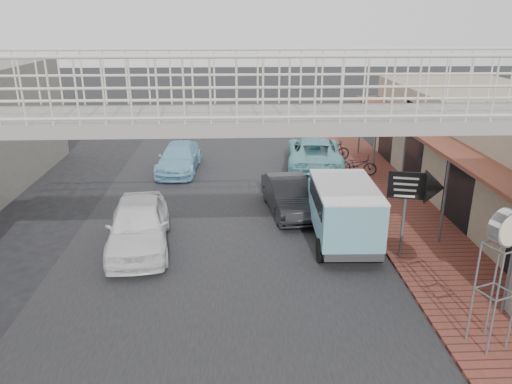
{
  "coord_description": "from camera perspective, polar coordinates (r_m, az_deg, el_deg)",
  "views": [
    {
      "loc": [
        0.4,
        -13.29,
        6.97
      ],
      "look_at": [
        1.03,
        1.26,
        1.8
      ],
      "focal_mm": 35.0,
      "sensor_mm": 36.0,
      "label": 1
    }
  ],
  "objects": [
    {
      "name": "ground",
      "position": [
        15.01,
        -3.75,
        -8.16
      ],
      "size": [
        120.0,
        120.0,
        0.0
      ],
      "primitive_type": "plane",
      "color": "black",
      "rests_on": "ground"
    },
    {
      "name": "road_strip",
      "position": [
        15.01,
        -3.75,
        -8.14
      ],
      "size": [
        10.0,
        60.0,
        0.01
      ],
      "primitive_type": "cube",
      "color": "black",
      "rests_on": "ground"
    },
    {
      "name": "sidewalk",
      "position": [
        18.72,
        16.76,
        -3.02
      ],
      "size": [
        3.0,
        40.0,
        0.1
      ],
      "primitive_type": "cube",
      "color": "brown",
      "rests_on": "ground"
    },
    {
      "name": "footbridge",
      "position": [
        10.05,
        -4.57,
        -2.7
      ],
      "size": [
        16.4,
        2.4,
        6.34
      ],
      "color": "gray",
      "rests_on": "ground"
    },
    {
      "name": "white_hatchback",
      "position": [
        16.06,
        -13.29,
        -3.69
      ],
      "size": [
        2.33,
        4.74,
        1.56
      ],
      "primitive_type": "imported",
      "rotation": [
        0.0,
        0.0,
        0.11
      ],
      "color": "white",
      "rests_on": "ground"
    },
    {
      "name": "dark_sedan",
      "position": [
        18.52,
        3.75,
        -0.41
      ],
      "size": [
        1.88,
        4.16,
        1.33
      ],
      "primitive_type": "imported",
      "rotation": [
        0.0,
        0.0,
        0.12
      ],
      "color": "black",
      "rests_on": "ground"
    },
    {
      "name": "angkot_curb",
      "position": [
        24.18,
        6.67,
        4.5
      ],
      "size": [
        3.08,
        5.65,
        1.5
      ],
      "primitive_type": "imported",
      "rotation": [
        0.0,
        0.0,
        3.03
      ],
      "color": "#6DB4BE",
      "rests_on": "ground"
    },
    {
      "name": "angkot_far",
      "position": [
        23.82,
        -8.78,
        3.87
      ],
      "size": [
        2.0,
        4.43,
        1.26
      ],
      "primitive_type": "imported",
      "rotation": [
        0.0,
        0.0,
        -0.05
      ],
      "color": "#7DBAD9",
      "rests_on": "ground"
    },
    {
      "name": "angkot_van",
      "position": [
        16.03,
        9.94,
        -1.49
      ],
      "size": [
        2.02,
        4.22,
        2.04
      ],
      "rotation": [
        0.0,
        0.0,
        -0.03
      ],
      "color": "black",
      "rests_on": "ground"
    },
    {
      "name": "motorcycle_near",
      "position": [
        23.16,
        11.49,
        3.08
      ],
      "size": [
        1.86,
        1.08,
        0.92
      ],
      "primitive_type": "imported",
      "rotation": [
        0.0,
        0.0,
        1.28
      ],
      "color": "black",
      "rests_on": "sidewalk"
    },
    {
      "name": "motorcycle_far",
      "position": [
        25.26,
        8.82,
        4.7
      ],
      "size": [
        1.71,
        0.67,
        1.0
      ],
      "primitive_type": "imported",
      "rotation": [
        0.0,
        0.0,
        1.69
      ],
      "color": "black",
      "rests_on": "sidewalk"
    },
    {
      "name": "street_clock",
      "position": [
        11.39,
        26.6,
        -4.38
      ],
      "size": [
        0.83,
        0.79,
        3.19
      ],
      "rotation": [
        0.0,
        0.0,
        0.37
      ],
      "color": "#59595B",
      "rests_on": "sidewalk"
    },
    {
      "name": "arrow_sign",
      "position": [
        15.08,
        19.4,
        0.42
      ],
      "size": [
        1.65,
        1.09,
        2.74
      ],
      "rotation": [
        0.0,
        0.0,
        -0.24
      ],
      "color": "#59595B",
      "rests_on": "sidewalk"
    }
  ]
}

